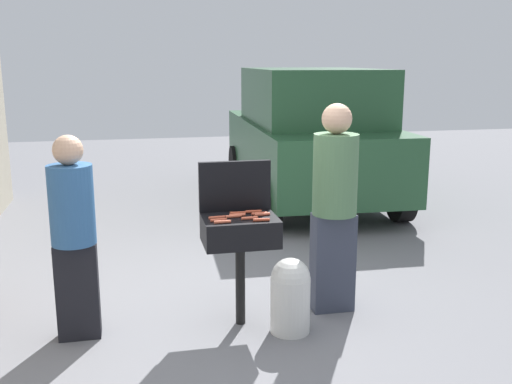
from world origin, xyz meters
TOP-DOWN VIEW (x-y plane):
  - ground_plane at (0.00, 0.00)m, footprint 24.00×24.00m
  - bbq_grill at (0.05, -0.15)m, footprint 0.60×0.44m
  - grill_lid_open at (0.05, 0.07)m, footprint 0.60×0.05m
  - hot_dog_0 at (0.12, -0.24)m, footprint 0.13×0.03m
  - hot_dog_1 at (-0.13, -0.24)m, footprint 0.13×0.03m
  - hot_dog_2 at (0.05, -0.07)m, footprint 0.13×0.03m
  - hot_dog_3 at (0.20, -0.31)m, footprint 0.13×0.04m
  - hot_dog_4 at (-0.13, -0.17)m, footprint 0.13×0.04m
  - hot_dog_5 at (0.24, -0.15)m, footprint 0.13×0.03m
  - hot_dog_6 at (0.00, -0.16)m, footprint 0.13×0.04m
  - hot_dog_7 at (-0.11, -0.30)m, footprint 0.13×0.03m
  - hot_dog_8 at (0.19, -0.05)m, footprint 0.13×0.03m
  - hot_dog_9 at (0.04, -0.13)m, footprint 0.13×0.03m
  - hot_dog_10 at (0.22, -0.12)m, footprint 0.13×0.04m
  - propane_tank at (0.42, -0.39)m, footprint 0.32×0.32m
  - person_left at (-1.23, -0.13)m, footprint 0.34×0.34m
  - person_right at (0.89, -0.04)m, footprint 0.38×0.38m
  - parked_minivan at (1.93, 4.03)m, footprint 2.18×4.47m

SIDE VIEW (x-z plane):
  - ground_plane at x=0.00m, z-range 0.00..0.00m
  - propane_tank at x=0.42m, z-range 0.01..0.63m
  - bbq_grill at x=0.05m, z-range 0.31..1.23m
  - person_left at x=-1.23m, z-range 0.07..1.68m
  - hot_dog_0 at x=0.12m, z-range 0.91..0.94m
  - hot_dog_1 at x=-0.13m, z-range 0.91..0.94m
  - hot_dog_2 at x=0.05m, z-range 0.91..0.94m
  - hot_dog_3 at x=0.20m, z-range 0.91..0.94m
  - hot_dog_4 at x=-0.13m, z-range 0.91..0.94m
  - hot_dog_5 at x=0.24m, z-range 0.91..0.94m
  - hot_dog_6 at x=0.00m, z-range 0.91..0.94m
  - hot_dog_7 at x=-0.11m, z-range 0.91..0.94m
  - hot_dog_8 at x=0.19m, z-range 0.91..0.94m
  - hot_dog_9 at x=0.04m, z-range 0.91..0.94m
  - hot_dog_10 at x=0.22m, z-range 0.91..0.94m
  - person_right at x=0.89m, z-range 0.08..1.88m
  - parked_minivan at x=1.93m, z-range 0.02..2.04m
  - grill_lid_open at x=0.05m, z-range 0.91..1.33m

